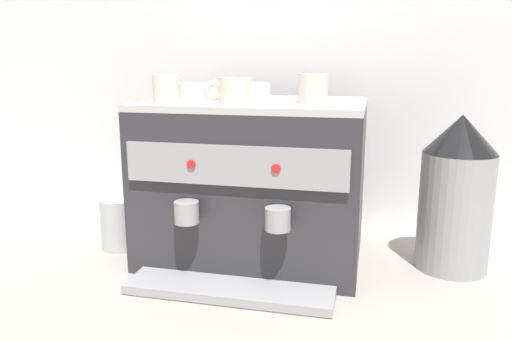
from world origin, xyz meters
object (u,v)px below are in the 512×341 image
ceramic_bowl_0 (249,91)px  coffee_grinder (456,193)px  ceramic_cup_2 (165,88)px  ceramic_bowl_1 (200,91)px  espresso_machine (256,180)px  milk_pitcher (120,223)px  ceramic_cup_0 (313,89)px  ceramic_cup_1 (233,90)px

ceramic_bowl_0 → coffee_grinder: bearing=-4.6°
ceramic_cup_2 → ceramic_bowl_1: 0.12m
espresso_machine → ceramic_bowl_1: size_ratio=4.42×
ceramic_cup_2 → milk_pitcher: (-0.16, 0.03, -0.38)m
ceramic_bowl_0 → ceramic_bowl_1: 0.13m
ceramic_cup_0 → espresso_machine: bearing=162.1°
ceramic_bowl_1 → ceramic_cup_0: bearing=-14.6°
ceramic_cup_0 → ceramic_bowl_1: (-0.31, 0.08, -0.02)m
ceramic_cup_1 → ceramic_bowl_0: (-0.00, 0.15, -0.01)m
ceramic_bowl_0 → milk_pitcher: 0.51m
espresso_machine → ceramic_bowl_1: bearing=168.7°
espresso_machine → ceramic_cup_2: 0.33m
ceramic_cup_0 → ceramic_cup_1: size_ratio=0.97×
ceramic_cup_1 → coffee_grinder: 0.60m
ceramic_bowl_0 → coffee_grinder: size_ratio=0.29×
ceramic_cup_1 → ceramic_cup_2: (-0.18, 0.01, 0.00)m
espresso_machine → ceramic_cup_0: ceramic_cup_0 is taller
ceramic_cup_1 → ceramic_bowl_1: bearing=136.2°
espresso_machine → milk_pitcher: size_ratio=3.89×
ceramic_cup_0 → coffee_grinder: 0.44m
ceramic_cup_2 → coffee_grinder: bearing=8.1°
ceramic_cup_2 → ceramic_bowl_0: 0.23m
espresso_machine → ceramic_bowl_0: 0.24m
ceramic_cup_1 → coffee_grinder: ceramic_cup_1 is taller
ceramic_cup_0 → ceramic_cup_2: size_ratio=1.27×
espresso_machine → ceramic_cup_2: (-0.21, -0.08, 0.24)m
ceramic_bowl_0 → ceramic_bowl_1: bearing=-165.2°
ceramic_cup_1 → ceramic_bowl_0: bearing=90.5°
ceramic_bowl_0 → ceramic_cup_2: bearing=-140.7°
ceramic_cup_0 → ceramic_cup_1: ceramic_cup_0 is taller
coffee_grinder → ceramic_cup_1: bearing=-168.3°
ceramic_cup_1 → espresso_machine: bearing=69.5°
espresso_machine → ceramic_cup_1: (-0.03, -0.09, 0.24)m
ceramic_cup_0 → ceramic_bowl_1: size_ratio=0.86×
milk_pitcher → coffee_grinder: bearing=4.4°
ceramic_cup_0 → ceramic_bowl_0: 0.22m
ceramic_bowl_0 → milk_pitcher: bearing=-161.9°
ceramic_bowl_1 → espresso_machine: bearing=-11.3°
ceramic_bowl_1 → coffee_grinder: bearing=-0.9°
espresso_machine → ceramic_cup_2: size_ratio=6.48×
ceramic_cup_0 → ceramic_bowl_1: 0.32m
ceramic_cup_1 → ceramic_cup_2: 0.18m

